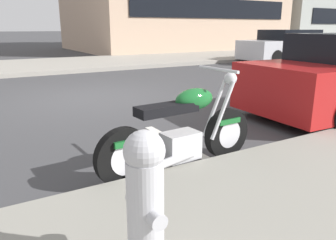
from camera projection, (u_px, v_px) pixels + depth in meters
name	position (u px, v px, depth m)	size (l,w,h in m)	color
ground_plane	(95.00, 98.00, 7.47)	(260.00, 260.00, 0.00)	#3D3D3F
sidewalk_far_curb	(260.00, 54.00, 18.97)	(120.00, 5.00, 0.14)	gray
parking_stall_stripe	(187.00, 148.00, 4.39)	(0.12, 2.20, 0.01)	silver
parked_motorcycle	(182.00, 134.00, 3.61)	(1.98, 0.62, 1.10)	black
car_opposite_curb	(287.00, 46.00, 15.23)	(4.62, 1.82, 1.42)	silver
fire_hydrant	(145.00, 196.00, 1.93)	(0.24, 0.36, 0.85)	#B7B7BC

